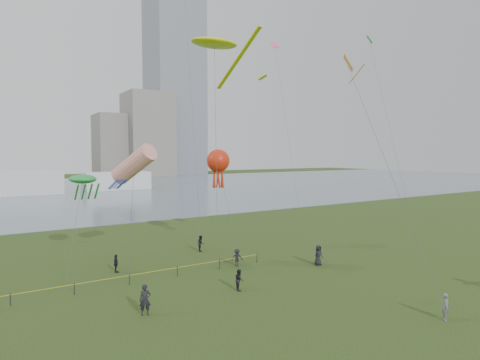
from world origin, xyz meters
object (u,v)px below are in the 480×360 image
fence (42,292)px  kite_stingray (215,44)px  kite_flyer (446,307)px  kite_octopus (218,161)px

fence → kite_stingray: bearing=14.6°
kite_flyer → kite_octopus: 25.58m
fence → kite_octopus: kite_octopus is taller
fence → kite_stingray: kite_stingray is taller
fence → kite_octopus: (18.02, 7.16, 8.78)m
fence → kite_stingray: 26.11m
fence → kite_flyer: 26.49m
fence → kite_flyer: size_ratio=14.59×
kite_stingray → kite_octopus: size_ratio=1.99×
kite_flyer → kite_octopus: bearing=70.1°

